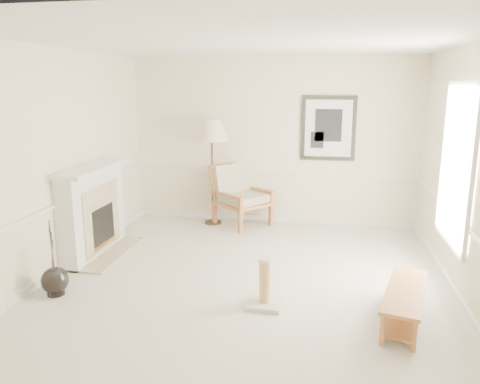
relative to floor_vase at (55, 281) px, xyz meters
name	(u,v)px	position (x,y,z in m)	size (l,w,h in m)	color
ground	(246,281)	(2.15, 0.78, -0.17)	(5.50, 5.50, 0.00)	silver
room	(259,133)	(2.29, 0.86, 1.70)	(5.04, 5.54, 2.92)	beige
fireplace	(94,211)	(-0.19, 1.38, 0.47)	(0.64, 1.64, 1.31)	white
floor_vase	(55,281)	(0.00, 0.00, 0.00)	(0.32, 0.32, 0.93)	black
armchair	(238,192)	(1.58, 3.26, 0.40)	(1.17, 1.16, 1.06)	brown
floor_lamp	(212,133)	(1.14, 3.18, 1.45)	(0.60, 0.60, 1.85)	black
bench	(405,300)	(3.95, 0.08, 0.07)	(0.66, 1.30, 0.36)	brown
scratching_post	(265,291)	(2.47, 0.17, 0.01)	(0.41, 0.41, 0.56)	silver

